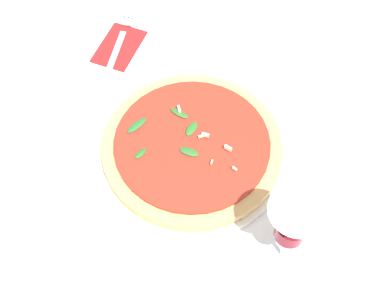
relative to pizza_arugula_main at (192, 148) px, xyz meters
The scene contains 5 objects.
ground_plane 0.03m from the pizza_arugula_main, 20.86° to the right, with size 6.00×6.00×0.00m, color white.
pizza_arugula_main is the anchor object (origin of this frame).
wine_glass 0.26m from the pizza_arugula_main, 108.17° to the right, with size 0.08×0.08×0.16m.
napkin 0.30m from the pizza_arugula_main, 65.32° to the left, with size 0.13×0.10×0.01m.
fork 0.30m from the pizza_arugula_main, 64.31° to the left, with size 0.20×0.10×0.00m.
Camera 1 is at (-0.44, -0.29, 0.81)m, focal length 50.00 mm.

